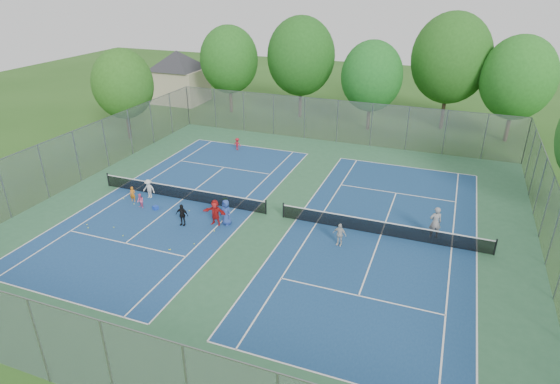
{
  "coord_description": "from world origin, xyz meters",
  "views": [
    {
      "loc": [
        10.03,
        -25.36,
        14.53
      ],
      "look_at": [
        0.0,
        1.0,
        1.3
      ],
      "focal_mm": 30.0,
      "sensor_mm": 36.0,
      "label": 1
    }
  ],
  "objects_px": {
    "net_right": "(382,228)",
    "ball_crate": "(155,208)",
    "ball_hopper": "(225,202)",
    "net_left": "(182,193)",
    "instructor": "(435,222)"
  },
  "relations": [
    {
      "from": "ball_crate",
      "to": "net_left",
      "type": "bearing_deg",
      "value": 66.46
    },
    {
      "from": "instructor",
      "to": "net_left",
      "type": "bearing_deg",
      "value": -18.79
    },
    {
      "from": "net_right",
      "to": "ball_hopper",
      "type": "relative_size",
      "value": 23.93
    },
    {
      "from": "net_left",
      "to": "ball_crate",
      "type": "bearing_deg",
      "value": -113.54
    },
    {
      "from": "net_right",
      "to": "instructor",
      "type": "height_order",
      "value": "instructor"
    },
    {
      "from": "net_right",
      "to": "ball_crate",
      "type": "relative_size",
      "value": 40.83
    },
    {
      "from": "net_right",
      "to": "ball_hopper",
      "type": "height_order",
      "value": "net_right"
    },
    {
      "from": "ball_crate",
      "to": "instructor",
      "type": "height_order",
      "value": "instructor"
    },
    {
      "from": "ball_crate",
      "to": "instructor",
      "type": "distance_m",
      "value": 18.13
    },
    {
      "from": "net_right",
      "to": "ball_crate",
      "type": "bearing_deg",
      "value": -172.26
    },
    {
      "from": "net_left",
      "to": "net_right",
      "type": "height_order",
      "value": "same"
    },
    {
      "from": "net_left",
      "to": "net_right",
      "type": "xyz_separation_m",
      "value": [
        14.0,
        0.0,
        0.0
      ]
    },
    {
      "from": "net_right",
      "to": "ball_hopper",
      "type": "distance_m",
      "value": 10.72
    },
    {
      "from": "ball_crate",
      "to": "net_right",
      "type": "bearing_deg",
      "value": 7.74
    },
    {
      "from": "ball_hopper",
      "to": "net_left",
      "type": "bearing_deg",
      "value": -177.01
    }
  ]
}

